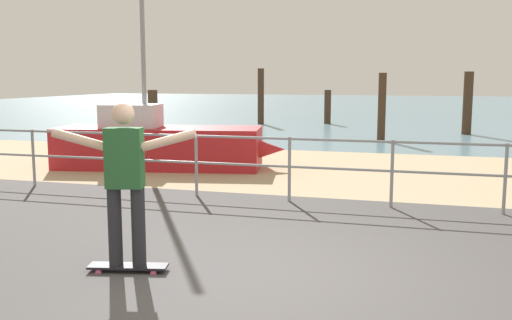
# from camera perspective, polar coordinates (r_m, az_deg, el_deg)

# --- Properties ---
(beach_strip) EXTENTS (24.00, 6.00, 0.04)m
(beach_strip) POSITION_cam_1_polar(r_m,az_deg,el_deg) (12.43, 9.74, -1.11)
(beach_strip) COLOR tan
(beach_strip) RESTS_ON ground
(sea_surface) EXTENTS (72.00, 50.00, 0.04)m
(sea_surface) POSITION_cam_1_polar(r_m,az_deg,el_deg) (40.27, 14.29, 5.08)
(sea_surface) COLOR slate
(sea_surface) RESTS_ON ground
(railing_fence) EXTENTS (12.70, 0.05, 1.05)m
(railing_fence) POSITION_cam_1_polar(r_m,az_deg,el_deg) (9.58, -5.93, 0.46)
(railing_fence) COLOR gray
(railing_fence) RESTS_ON ground
(sailboat) EXTENTS (5.06, 2.19, 5.73)m
(sailboat) POSITION_cam_1_polar(r_m,az_deg,el_deg) (12.72, -8.85, 1.52)
(sailboat) COLOR #B21E23
(sailboat) RESTS_ON ground
(skateboard) EXTENTS (0.82, 0.37, 0.08)m
(skateboard) POSITION_cam_1_polar(r_m,az_deg,el_deg) (6.11, -12.52, -10.23)
(skateboard) COLOR black
(skateboard) RESTS_ON ground
(skateboarder) EXTENTS (1.43, 0.41, 1.65)m
(skateboarder) POSITION_cam_1_polar(r_m,az_deg,el_deg) (5.88, -12.80, -1.40)
(skateboarder) COLOR #26262B
(skateboarder) RESTS_ON skateboard
(groyne_post_0) EXTENTS (0.34, 0.34, 1.53)m
(groyne_post_0) POSITION_cam_1_polar(r_m,az_deg,el_deg) (21.11, -10.13, 4.74)
(groyne_post_0) COLOR #422D1E
(groyne_post_0) RESTS_ON ground
(groyne_post_1) EXTENTS (0.27, 0.27, 2.35)m
(groyne_post_1) POSITION_cam_1_polar(r_m,az_deg,el_deg) (24.54, 0.48, 6.28)
(groyne_post_1) COLOR #422D1E
(groyne_post_1) RESTS_ON ground
(groyne_post_2) EXTENTS (0.28, 0.28, 1.45)m
(groyne_post_2) POSITION_cam_1_polar(r_m,az_deg,el_deg) (24.91, 7.08, 5.21)
(groyne_post_2) COLOR #422D1E
(groyne_post_2) RESTS_ON ground
(groyne_post_3) EXTENTS (0.24, 0.24, 2.12)m
(groyne_post_3) POSITION_cam_1_polar(r_m,az_deg,el_deg) (18.35, 12.31, 5.10)
(groyne_post_3) COLOR #422D1E
(groyne_post_3) RESTS_ON ground
(groyne_post_4) EXTENTS (0.32, 0.32, 2.18)m
(groyne_post_4) POSITION_cam_1_polar(r_m,az_deg,el_deg) (21.28, 20.16, 5.27)
(groyne_post_4) COLOR #422D1E
(groyne_post_4) RESTS_ON ground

